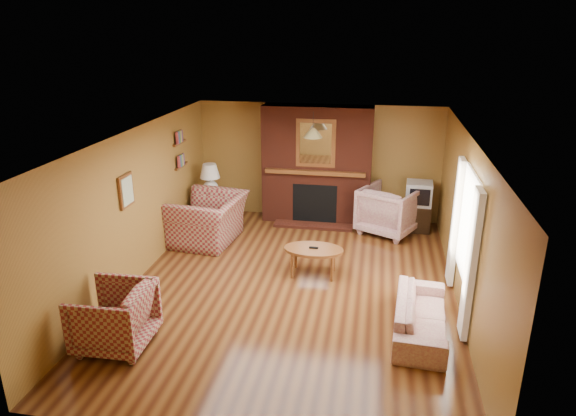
% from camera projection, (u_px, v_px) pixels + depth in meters
% --- Properties ---
extents(floor, '(6.50, 6.50, 0.00)m').
position_uv_depth(floor, '(292.00, 287.00, 8.06)').
color(floor, '#3E1D0D').
rests_on(floor, ground).
extents(ceiling, '(6.50, 6.50, 0.00)m').
position_uv_depth(ceiling, '(292.00, 137.00, 7.25)').
color(ceiling, white).
rests_on(ceiling, wall_back).
extents(wall_back, '(6.50, 0.00, 6.50)m').
position_uv_depth(wall_back, '(318.00, 162.00, 10.67)').
color(wall_back, olive).
rests_on(wall_back, floor).
extents(wall_front, '(6.50, 0.00, 6.50)m').
position_uv_depth(wall_front, '(231.00, 340.00, 4.64)').
color(wall_front, olive).
rests_on(wall_front, floor).
extents(wall_left, '(0.00, 6.50, 6.50)m').
position_uv_depth(wall_left, '(136.00, 206.00, 8.07)').
color(wall_left, olive).
rests_on(wall_left, floor).
extents(wall_right, '(0.00, 6.50, 6.50)m').
position_uv_depth(wall_right, '(466.00, 227.00, 7.24)').
color(wall_right, olive).
rests_on(wall_right, floor).
extents(fireplace, '(2.20, 0.82, 2.40)m').
position_uv_depth(fireplace, '(317.00, 166.00, 10.43)').
color(fireplace, '#4F1D11').
rests_on(fireplace, floor).
extents(window_right, '(0.10, 1.85, 2.00)m').
position_uv_depth(window_right, '(464.00, 237.00, 7.09)').
color(window_right, beige).
rests_on(window_right, wall_right).
extents(bookshelf, '(0.09, 0.55, 0.71)m').
position_uv_depth(bookshelf, '(181.00, 150.00, 9.66)').
color(bookshelf, brown).
rests_on(bookshelf, wall_left).
extents(botanical_print, '(0.05, 0.40, 0.50)m').
position_uv_depth(botanical_print, '(126.00, 191.00, 7.67)').
color(botanical_print, brown).
rests_on(botanical_print, wall_left).
extents(pendant_light, '(0.36, 0.36, 0.48)m').
position_uv_depth(pendant_light, '(313.00, 133.00, 9.52)').
color(pendant_light, black).
rests_on(pendant_light, ceiling).
extents(plaid_loveseat, '(1.32, 1.48, 0.89)m').
position_uv_depth(plaid_loveseat, '(209.00, 219.00, 9.64)').
color(plaid_loveseat, maroon).
rests_on(plaid_loveseat, floor).
extents(plaid_armchair, '(0.93, 0.90, 0.83)m').
position_uv_depth(plaid_armchair, '(114.00, 317.00, 6.47)').
color(plaid_armchair, maroon).
rests_on(plaid_armchair, floor).
extents(floral_sofa, '(0.78, 1.72, 0.49)m').
position_uv_depth(floral_sofa, '(421.00, 315.00, 6.82)').
color(floral_sofa, beige).
rests_on(floral_sofa, floor).
extents(floral_armchair, '(1.36, 1.37, 0.94)m').
position_uv_depth(floral_armchair, '(389.00, 210.00, 10.03)').
color(floral_armchair, beige).
rests_on(floral_armchair, floor).
extents(coffee_table, '(0.97, 0.60, 0.49)m').
position_uv_depth(coffee_table, '(314.00, 251.00, 8.34)').
color(coffee_table, brown).
rests_on(coffee_table, floor).
extents(side_table, '(0.46, 0.46, 0.59)m').
position_uv_depth(side_table, '(212.00, 209.00, 10.58)').
color(side_table, brown).
rests_on(side_table, floor).
extents(table_lamp, '(0.41, 0.41, 0.67)m').
position_uv_depth(table_lamp, '(210.00, 178.00, 10.35)').
color(table_lamp, white).
rests_on(table_lamp, side_table).
extents(tv_stand, '(0.50, 0.46, 0.54)m').
position_uv_depth(tv_stand, '(417.00, 217.00, 10.22)').
color(tv_stand, black).
rests_on(tv_stand, floor).
extents(crt_tv, '(0.52, 0.52, 0.46)m').
position_uv_depth(crt_tv, '(419.00, 193.00, 10.05)').
color(crt_tv, '#A9ACB1').
rests_on(crt_tv, tv_stand).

